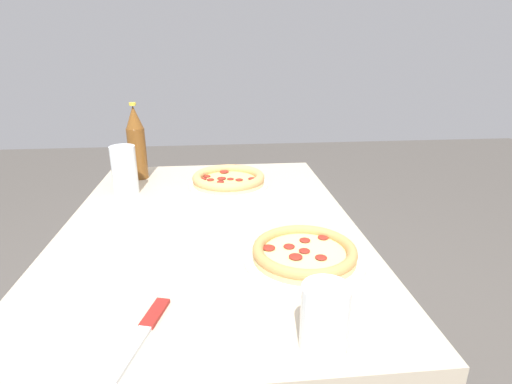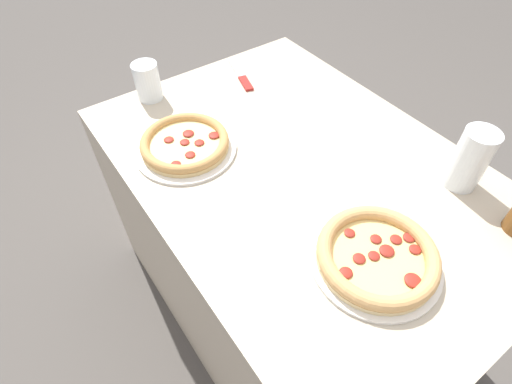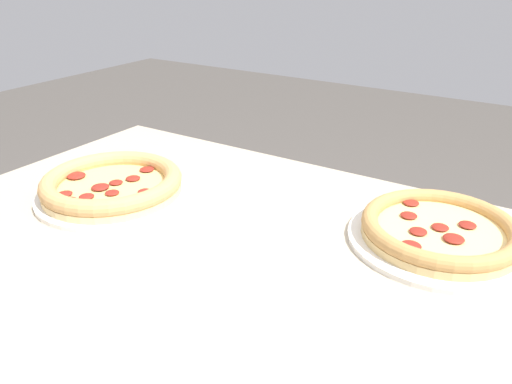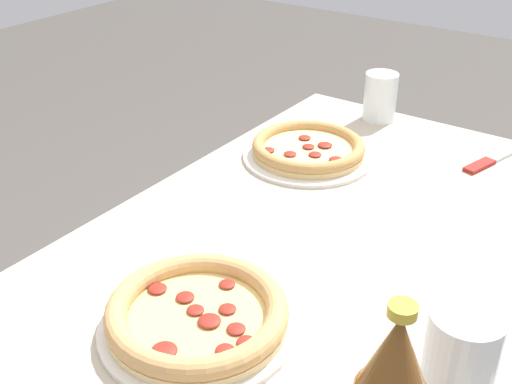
% 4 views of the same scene
% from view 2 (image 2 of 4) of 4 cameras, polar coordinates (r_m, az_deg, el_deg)
% --- Properties ---
extents(ground_plane, '(8.00, 8.00, 0.00)m').
position_cam_2_polar(ground_plane, '(1.60, 4.41, -15.08)').
color(ground_plane, '#4C4742').
extents(table, '(1.12, 0.77, 0.72)m').
position_cam_2_polar(table, '(1.29, 5.32, -7.84)').
color(table, '#B7A88E').
rests_on(table, ground_plane).
extents(pizza_margherita, '(0.27, 0.27, 0.04)m').
position_cam_2_polar(pizza_margherita, '(0.85, 16.89, -8.83)').
color(pizza_margherita, silver).
rests_on(pizza_margherita, table).
extents(pizza_salami, '(0.27, 0.27, 0.04)m').
position_cam_2_polar(pizza_salami, '(1.06, -10.10, 6.75)').
color(pizza_salami, silver).
rests_on(pizza_salami, table).
extents(glass_mango_juice, '(0.07, 0.07, 0.11)m').
position_cam_2_polar(glass_mango_juice, '(1.26, -15.20, 14.79)').
color(glass_mango_juice, white).
rests_on(glass_mango_juice, table).
extents(glass_water, '(0.08, 0.08, 0.16)m').
position_cam_2_polar(glass_water, '(1.04, 28.20, 3.96)').
color(glass_water, white).
rests_on(glass_water, table).
extents(knife, '(0.20, 0.08, 0.01)m').
position_cam_2_polar(knife, '(1.34, -2.17, 16.31)').
color(knife, maroon).
rests_on(knife, table).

